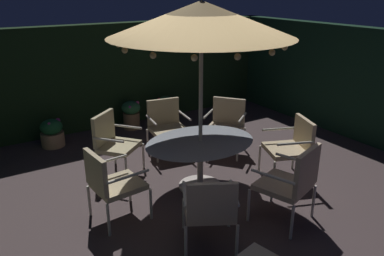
# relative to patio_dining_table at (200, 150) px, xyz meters

# --- Properties ---
(ground_plane) EXTENTS (7.91, 7.66, 0.02)m
(ground_plane) POSITION_rel_patio_dining_table_xyz_m (-0.08, -0.29, -0.60)
(ground_plane) COLOR #473939
(hedge_backdrop_rear) EXTENTS (7.91, 0.30, 2.13)m
(hedge_backdrop_rear) POSITION_rel_patio_dining_table_xyz_m (-0.08, 3.39, 0.47)
(hedge_backdrop_rear) COLOR #1A3019
(hedge_backdrop_rear) RESTS_ON ground_plane
(hedge_backdrop_right) EXTENTS (0.30, 7.66, 2.13)m
(hedge_backdrop_right) POSITION_rel_patio_dining_table_xyz_m (3.73, -0.29, 0.47)
(hedge_backdrop_right) COLOR #163221
(hedge_backdrop_right) RESTS_ON ground_plane
(patio_dining_table) EXTENTS (1.65, 1.27, 0.74)m
(patio_dining_table) POSITION_rel_patio_dining_table_xyz_m (0.00, 0.00, 0.00)
(patio_dining_table) COLOR silver
(patio_dining_table) RESTS_ON ground_plane
(patio_umbrella) EXTENTS (2.48, 2.48, 2.74)m
(patio_umbrella) POSITION_rel_patio_dining_table_xyz_m (0.00, 0.00, 1.84)
(patio_umbrella) COLOR beige
(patio_umbrella) RESTS_ON ground_plane
(patio_chair_north) EXTENTS (0.81, 0.79, 1.05)m
(patio_chair_north) POSITION_rel_patio_dining_table_xyz_m (0.45, -1.37, 0.01)
(patio_chair_north) COLOR silver
(patio_chair_north) RESTS_ON ground_plane
(patio_chair_northeast) EXTENTS (0.80, 0.81, 0.97)m
(patio_chair_northeast) POSITION_rel_patio_dining_table_xyz_m (1.33, -0.52, -0.02)
(patio_chair_northeast) COLOR beige
(patio_chair_northeast) RESTS_ON ground_plane
(patio_chair_east) EXTENTS (0.84, 0.85, 0.96)m
(patio_chair_east) POSITION_rel_patio_dining_table_xyz_m (1.13, 0.88, -0.04)
(patio_chair_east) COLOR silver
(patio_chair_east) RESTS_ON ground_plane
(patio_chair_southeast) EXTENTS (0.73, 0.68, 0.95)m
(patio_chair_southeast) POSITION_rel_patio_dining_table_xyz_m (0.21, 1.42, -0.05)
(patio_chair_southeast) COLOR silver
(patio_chair_southeast) RESTS_ON ground_plane
(patio_chair_south) EXTENTS (0.84, 0.83, 0.99)m
(patio_chair_south) POSITION_rel_patio_dining_table_xyz_m (-0.91, 1.10, -0.02)
(patio_chair_south) COLOR silver
(patio_chair_south) RESTS_ON ground_plane
(patio_chair_southwest) EXTENTS (0.68, 0.65, 0.97)m
(patio_chair_southwest) POSITION_rel_patio_dining_table_xyz_m (-1.43, -0.14, -0.03)
(patio_chair_southwest) COLOR silver
(patio_chair_southwest) RESTS_ON ground_plane
(patio_chair_west) EXTENTS (0.81, 0.82, 0.92)m
(patio_chair_west) POSITION_rel_patio_dining_table_xyz_m (-0.69, -1.25, -0.06)
(patio_chair_west) COLOR silver
(patio_chair_west) RESTS_ON ground_plane
(potted_plant_left_far) EXTENTS (0.42, 0.42, 0.52)m
(potted_plant_left_far) POSITION_rel_patio_dining_table_xyz_m (-1.49, 2.78, -0.33)
(potted_plant_left_far) COLOR tan
(potted_plant_left_far) RESTS_ON ground_plane
(potted_plant_left_near) EXTENTS (0.39, 0.39, 0.59)m
(potted_plant_left_near) POSITION_rel_patio_dining_table_xyz_m (0.15, 2.88, -0.28)
(potted_plant_left_near) COLOR #87664A
(potted_plant_left_near) RESTS_ON ground_plane
(potted_plant_back_left) EXTENTS (0.39, 0.39, 0.60)m
(potted_plant_back_left) POSITION_rel_patio_dining_table_xyz_m (0.93, 2.80, -0.29)
(potted_plant_back_left) COLOR #816A4E
(potted_plant_back_left) RESTS_ON ground_plane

